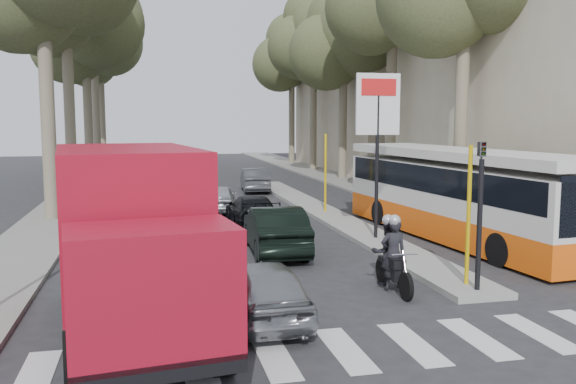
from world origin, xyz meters
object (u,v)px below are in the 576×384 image
dark_hatchback (275,230)px  motorcycle (390,255)px  silver_hatchback (263,289)px  red_truck (132,238)px  city_bus (459,192)px

dark_hatchback → motorcycle: 4.93m
silver_hatchback → motorcycle: 3.76m
red_truck → motorcycle: size_ratio=3.15×
red_truck → motorcycle: bearing=9.5°
dark_hatchback → red_truck: (-4.10, -6.36, 1.14)m
silver_hatchback → city_bus: 10.67m
silver_hatchback → motorcycle: motorcycle is taller
city_bus → motorcycle: 7.13m
red_truck → dark_hatchback: bearing=49.9°
motorcycle → red_truck: bearing=-162.1°
silver_hatchback → dark_hatchback: (1.53, 6.08, 0.10)m
dark_hatchback → city_bus: city_bus is taller
dark_hatchback → city_bus: size_ratio=0.37×
dark_hatchback → motorcycle: motorcycle is taller
silver_hatchback → dark_hatchback: 6.27m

